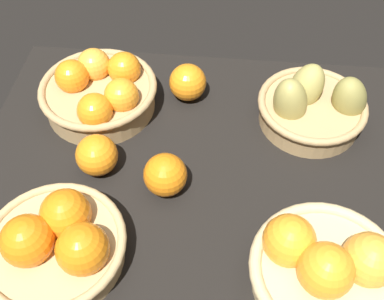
{
  "coord_description": "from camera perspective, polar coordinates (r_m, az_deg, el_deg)",
  "views": [
    {
      "loc": [
        -5.2,
        50.48,
        73.06
      ],
      "look_at": [
        0.14,
        -3.86,
        7.0
      ],
      "focal_mm": 43.17,
      "sensor_mm": 36.0,
      "label": 1
    }
  ],
  "objects": [
    {
      "name": "market_tray",
      "position": [
        0.88,
        -0.16,
        -4.23
      ],
      "size": [
        84.0,
        72.0,
        3.0
      ],
      "primitive_type": "cube",
      "color": "black",
      "rests_on": "ground"
    },
    {
      "name": "basket_near_right",
      "position": [
        0.98,
        -11.3,
        7.12
      ],
      "size": [
        24.24,
        24.24,
        11.06
      ],
      "color": "tan",
      "rests_on": "market_tray"
    },
    {
      "name": "basket_near_left_pears",
      "position": [
        0.96,
        14.6,
        5.31
      ],
      "size": [
        22.78,
        21.89,
        12.92
      ],
      "color": "tan",
      "rests_on": "market_tray"
    },
    {
      "name": "loose_orange_side_gap",
      "position": [
        0.99,
        -0.53,
        8.35
      ],
      "size": [
        7.92,
        7.92,
        7.92
      ],
      "primitive_type": "sphere",
      "color": "orange",
      "rests_on": "market_tray"
    },
    {
      "name": "loose_orange_front_gap",
      "position": [
        0.82,
        -3.32,
        -3.08
      ],
      "size": [
        7.91,
        7.91,
        7.91
      ],
      "primitive_type": "sphere",
      "color": "orange",
      "rests_on": "market_tray"
    },
    {
      "name": "basket_far_right",
      "position": [
        0.78,
        -16.38,
        -11.01
      ],
      "size": [
        23.25,
        23.25,
        10.97
      ],
      "color": "tan",
      "rests_on": "market_tray"
    },
    {
      "name": "loose_orange_back_gap",
      "position": [
        0.87,
        -11.68,
        -0.63
      ],
      "size": [
        7.85,
        7.85,
        7.85
      ],
      "primitive_type": "sphere",
      "color": "orange",
      "rests_on": "market_tray"
    },
    {
      "name": "basket_far_left",
      "position": [
        0.75,
        16.2,
        -13.99
      ],
      "size": [
        23.74,
        23.74,
        12.47
      ],
      "color": "tan",
      "rests_on": "market_tray"
    }
  ]
}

